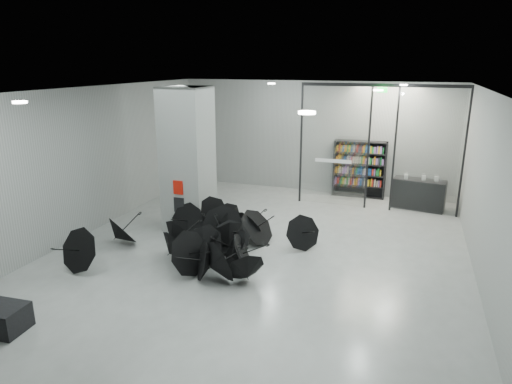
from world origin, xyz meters
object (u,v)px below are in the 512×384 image
(column, at_px, (188,160))
(umbrella_cluster, at_px, (208,244))
(bookshelf, at_px, (359,169))
(shop_counter, at_px, (418,194))

(column, xyz_separation_m, umbrella_cluster, (1.36, -1.70, -1.69))
(column, relative_size, bookshelf, 2.00)
(column, xyz_separation_m, bookshelf, (4.22, 4.75, -1.00))
(umbrella_cluster, bearing_deg, bookshelf, 66.05)
(column, height_order, shop_counter, column)
(column, xyz_separation_m, shop_counter, (6.25, 3.98, -1.51))
(column, distance_m, shop_counter, 7.56)
(column, height_order, bookshelf, column)
(bookshelf, height_order, umbrella_cluster, bookshelf)
(bookshelf, bearing_deg, umbrella_cluster, -115.03)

